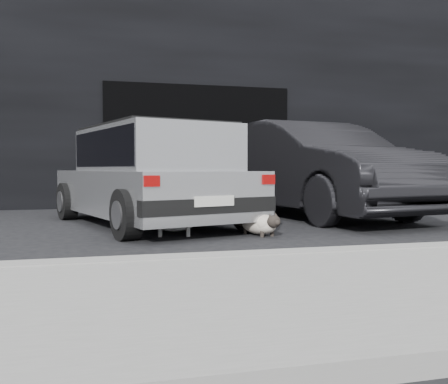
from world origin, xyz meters
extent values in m
plane|color=black|center=(0.00, 0.00, 0.00)|extent=(80.00, 80.00, 0.00)
cube|color=black|center=(1.00, 6.00, 2.50)|extent=(34.00, 4.00, 5.00)
cube|color=black|center=(1.00, 3.99, 1.30)|extent=(4.00, 0.10, 2.60)
cube|color=gray|center=(1.00, -2.60, 0.06)|extent=(18.00, 0.25, 0.12)
cube|color=gray|center=(1.00, -3.80, 0.06)|extent=(18.00, 2.20, 0.11)
cube|color=#B0B2B5|center=(-0.43, 0.77, 0.48)|extent=(2.73, 4.16, 0.61)
cube|color=#B0B2B5|center=(-0.37, 0.58, 1.09)|extent=(2.17, 2.88, 0.61)
cube|color=black|center=(-0.37, 0.58, 1.09)|extent=(2.15, 2.79, 0.49)
cube|color=black|center=(0.10, -1.00, 0.39)|extent=(1.70, 0.64, 0.18)
cube|color=black|center=(-0.95, 2.54, 0.39)|extent=(1.70, 0.64, 0.18)
cube|color=silver|center=(0.12, -1.08, 0.45)|extent=(0.49, 0.16, 0.12)
cube|color=#8C0707|center=(-0.60, -1.29, 0.69)|extent=(0.18, 0.08, 0.12)
cube|color=#8C0707|center=(0.85, -0.86, 0.69)|extent=(0.18, 0.08, 0.12)
cube|color=black|center=(-0.37, 0.58, 1.41)|extent=(2.10, 2.63, 0.03)
cylinder|color=black|center=(-0.83, -0.79, 0.29)|extent=(0.38, 0.63, 0.59)
cylinder|color=slate|center=(-0.95, -0.82, 0.29)|extent=(0.11, 0.32, 0.32)
cylinder|color=black|center=(0.77, -0.31, 0.29)|extent=(0.38, 0.63, 0.59)
cylinder|color=slate|center=(0.88, -0.28, 0.29)|extent=(0.11, 0.32, 0.32)
cylinder|color=black|center=(-1.61, 1.80, 0.29)|extent=(0.38, 0.63, 0.59)
cylinder|color=slate|center=(-1.72, 1.77, 0.29)|extent=(0.11, 0.32, 0.32)
cylinder|color=black|center=(-0.01, 2.28, 0.29)|extent=(0.38, 0.63, 0.59)
cylinder|color=slate|center=(0.11, 2.31, 0.29)|extent=(0.11, 0.32, 0.32)
imported|color=black|center=(2.43, 1.34, 0.82)|extent=(2.47, 5.16, 1.63)
ellipsoid|color=beige|center=(0.76, -0.74, 0.13)|extent=(0.46, 0.65, 0.23)
ellipsoid|color=beige|center=(0.81, -0.88, 0.15)|extent=(0.32, 0.32, 0.22)
ellipsoid|color=black|center=(0.85, -1.03, 0.19)|extent=(0.20, 0.19, 0.15)
sphere|color=black|center=(0.87, -1.09, 0.19)|extent=(0.07, 0.07, 0.07)
cone|color=black|center=(0.89, -1.00, 0.26)|extent=(0.07, 0.08, 0.08)
cone|color=black|center=(0.81, -1.02, 0.26)|extent=(0.07, 0.08, 0.08)
cylinder|color=black|center=(0.89, -0.88, 0.04)|extent=(0.05, 0.05, 0.07)
cylinder|color=black|center=(0.75, -0.93, 0.04)|extent=(0.05, 0.05, 0.07)
cylinder|color=black|center=(0.78, -0.55, 0.04)|extent=(0.05, 0.05, 0.07)
cylinder|color=black|center=(0.64, -0.59, 0.04)|extent=(0.05, 0.05, 0.07)
cylinder|color=black|center=(0.67, -0.43, 0.09)|extent=(0.23, 0.28, 0.10)
ellipsoid|color=white|center=(-0.25, -0.55, 0.18)|extent=(0.61, 0.37, 0.25)
ellipsoid|color=white|center=(-0.11, -0.58, 0.21)|extent=(0.28, 0.28, 0.21)
ellipsoid|color=white|center=(0.03, -0.60, 0.29)|extent=(0.17, 0.18, 0.15)
sphere|color=white|center=(0.10, -0.61, 0.28)|extent=(0.06, 0.06, 0.06)
cone|color=white|center=(0.02, -0.56, 0.36)|extent=(0.07, 0.06, 0.08)
cone|color=white|center=(0.01, -0.64, 0.36)|extent=(0.07, 0.06, 0.08)
cylinder|color=white|center=(-0.08, -0.51, 0.07)|extent=(0.05, 0.05, 0.14)
cylinder|color=white|center=(-0.10, -0.65, 0.07)|extent=(0.05, 0.05, 0.14)
cylinder|color=white|center=(-0.41, -0.46, 0.07)|extent=(0.05, 0.05, 0.14)
cylinder|color=white|center=(-0.43, -0.60, 0.07)|extent=(0.05, 0.05, 0.14)
cylinder|color=white|center=(-0.56, -0.50, 0.13)|extent=(0.32, 0.10, 0.10)
ellipsoid|color=gray|center=(-0.36, -0.56, 0.21)|extent=(0.23, 0.19, 0.10)
camera|label=1|loc=(-1.19, -6.53, 0.82)|focal=40.00mm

